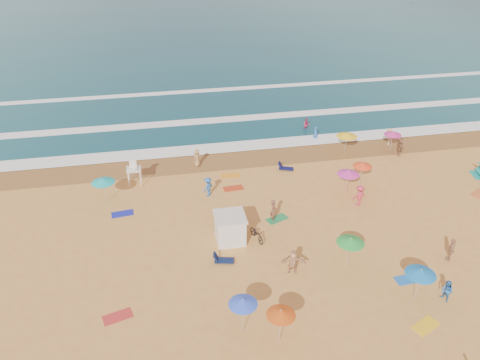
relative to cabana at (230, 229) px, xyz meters
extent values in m
plane|color=gold|center=(1.82, -0.17, -1.00)|extent=(220.00, 220.00, 0.00)
cube|color=#0C4756|center=(1.82, 83.83, -1.00)|extent=(220.00, 140.00, 0.18)
plane|color=olive|center=(1.82, 12.33, -0.99)|extent=(220.00, 220.00, 0.00)
cube|color=white|center=(1.82, 14.83, -0.90)|extent=(200.00, 2.20, 0.05)
cube|color=white|center=(1.82, 21.83, -0.90)|extent=(200.00, 1.60, 0.05)
cube|color=white|center=(1.82, 31.83, -0.90)|extent=(200.00, 1.20, 0.05)
cube|color=silver|center=(0.00, 0.00, 0.00)|extent=(2.00, 2.00, 2.00)
cube|color=silver|center=(0.00, 0.00, 1.06)|extent=(2.20, 2.20, 0.12)
imported|color=black|center=(1.90, -0.30, -0.51)|extent=(1.14, 1.99, 0.99)
cone|color=#D830A0|center=(10.55, 4.16, 1.23)|extent=(1.81, 1.81, 0.35)
cone|color=#16B1B9|center=(-9.11, 6.81, 1.10)|extent=(1.85, 1.85, 0.35)
cone|color=blue|center=(-0.73, -8.46, 1.28)|extent=(1.63, 1.63, 0.35)
cone|color=#CE4E11|center=(1.14, -9.52, 1.16)|extent=(1.62, 1.62, 0.35)
cone|color=#D22E8D|center=(18.04, 11.19, 0.92)|extent=(1.67, 1.67, 0.35)
cone|color=#FF461A|center=(12.28, 5.30, 1.18)|extent=(1.62, 1.62, 0.35)
cone|color=#1775C3|center=(10.16, -8.01, 1.22)|extent=(1.85, 1.85, 0.35)
cone|color=green|center=(7.14, -4.54, 1.36)|extent=(1.82, 1.82, 0.35)
cone|color=yellow|center=(13.44, 11.57, 0.98)|extent=(1.98, 1.98, 0.35)
cube|color=#0E1C46|center=(-0.83, -2.38, -0.83)|extent=(1.39, 0.83, 0.34)
cube|color=#0E1149|center=(6.84, 9.33, -0.83)|extent=(1.42, 1.00, 0.34)
cube|color=#1B23AB|center=(-7.81, 4.90, -0.98)|extent=(1.78, 1.04, 0.03)
cube|color=orange|center=(1.63, 9.29, -0.98)|extent=(1.77, 1.01, 0.03)
cube|color=#BA2F2B|center=(-7.82, -6.03, -0.98)|extent=(1.87, 1.29, 0.03)
cube|color=#BD3917|center=(1.48, 7.04, -0.98)|extent=(1.76, 0.98, 0.03)
cube|color=blue|center=(10.66, -6.31, -0.98)|extent=(1.74, 0.94, 0.03)
cube|color=#208346|center=(4.02, 1.91, -0.98)|extent=(1.90, 1.43, 0.03)
cube|color=yellow|center=(9.75, -10.10, -0.98)|extent=(1.90, 1.49, 0.03)
cube|color=#CF6830|center=(21.78, 2.31, -0.98)|extent=(1.90, 1.60, 0.03)
imported|color=tan|center=(14.36, -5.02, -0.12)|extent=(0.94, 1.10, 1.77)
imported|color=tan|center=(18.46, 12.52, -0.14)|extent=(0.88, 1.23, 1.73)
imported|color=blue|center=(11.95, -8.45, -0.24)|extent=(0.72, 0.84, 1.51)
imported|color=blue|center=(11.64, 15.25, -0.44)|extent=(0.52, 0.67, 1.63)
imported|color=#C9324B|center=(11.01, 2.62, -0.10)|extent=(1.25, 0.84, 1.80)
imported|color=blue|center=(-0.77, 6.33, -0.15)|extent=(1.23, 1.22, 1.70)
imported|color=tan|center=(3.46, -4.19, -0.12)|extent=(1.71, 0.86, 1.76)
imported|color=#956545|center=(18.50, 10.21, -0.08)|extent=(1.17, 1.78, 1.83)
imported|color=brown|center=(3.66, 1.81, -0.07)|extent=(0.45, 0.68, 1.86)
imported|color=#BC2F4B|center=(0.79, 1.38, -0.19)|extent=(0.99, 0.49, 1.63)
imported|color=#C03057|center=(11.44, 17.68, -0.50)|extent=(0.81, 0.67, 1.51)
imported|color=#AD8850|center=(-1.10, 11.68, -0.17)|extent=(0.94, 0.96, 1.66)
camera|label=1|loc=(-4.41, -26.80, 20.00)|focal=35.00mm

